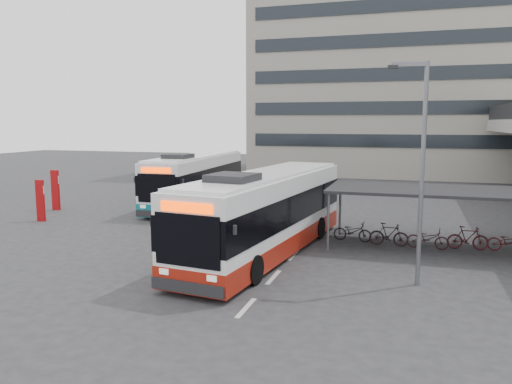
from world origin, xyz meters
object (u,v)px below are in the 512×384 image
(bus_teal, at_px, (197,180))
(pedestrian, at_px, (242,214))
(bus_main, at_px, (266,214))
(lamp_post, at_px, (420,161))

(bus_teal, bearing_deg, pedestrian, -53.83)
(bus_main, xyz_separation_m, lamp_post, (5.79, -2.38, 2.46))
(bus_teal, xyz_separation_m, lamp_post, (13.52, -12.79, 2.50))
(bus_main, bearing_deg, pedestrian, 129.23)
(bus_main, relative_size, bus_teal, 1.03)
(bus_teal, distance_m, lamp_post, 18.78)
(bus_main, distance_m, lamp_post, 6.73)
(pedestrian, distance_m, lamp_post, 10.55)
(pedestrian, bearing_deg, bus_teal, 34.68)
(bus_main, relative_size, lamp_post, 1.70)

